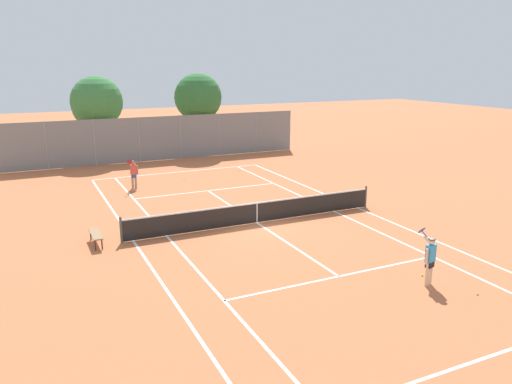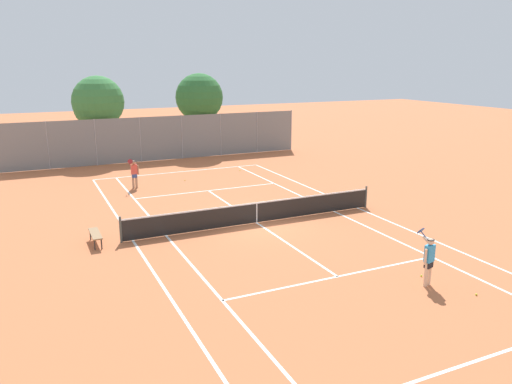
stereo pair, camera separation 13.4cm
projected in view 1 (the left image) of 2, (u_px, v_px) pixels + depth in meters
The scene contains 13 objects.
ground_plane at pixel (257, 223), 22.29m from camera, with size 120.00×120.00×0.00m, color #BC663D.
court_line_markings at pixel (257, 223), 22.29m from camera, with size 11.10×23.90×0.01m.
tennis_net at pixel (257, 212), 22.16m from camera, with size 12.00×0.10×1.07m.
player_near_side at pixel (430, 258), 15.82m from camera, with size 0.52×0.85×1.77m.
player_far_left at pixel (134, 172), 28.21m from camera, with size 0.69×0.73×1.77m.
loose_tennis_ball_0 at pixel (184, 180), 30.22m from camera, with size 0.07×0.07×0.07m, color #D1DB33.
loose_tennis_ball_1 at pixel (478, 294), 15.35m from camera, with size 0.07×0.07×0.07m, color #D1DB33.
loose_tennis_ball_2 at pixel (422, 275), 16.69m from camera, with size 0.07×0.07×0.07m, color #D1DB33.
loose_tennis_ball_3 at pixel (239, 170), 33.01m from camera, with size 0.07×0.07×0.07m, color #D1DB33.
courtside_bench at pixel (96, 235), 19.52m from camera, with size 0.36×1.50×0.47m.
back_fence at pixel (160, 138), 36.24m from camera, with size 21.60×0.08×3.23m.
tree_behind_left at pixel (95, 104), 35.74m from camera, with size 3.68×3.68×6.08m.
tree_behind_right at pixel (199, 99), 38.58m from camera, with size 3.67×3.67×6.19m.
Camera 1 is at (-9.11, -19.18, 6.92)m, focal length 35.00 mm.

